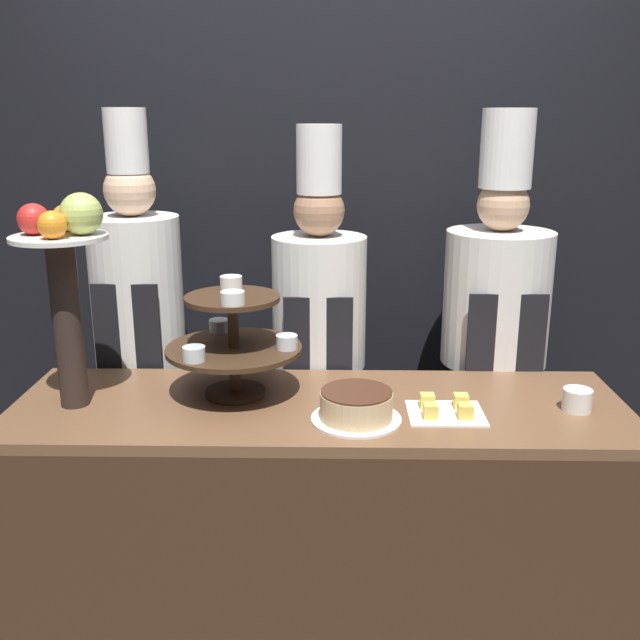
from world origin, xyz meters
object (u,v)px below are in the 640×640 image
cup_white (577,400)px  chef_center_left (319,337)px  tiered_stand (234,337)px  chef_center_right (494,334)px  cake_square_tray (446,409)px  chef_left (140,327)px  fruit_pedestal (65,269)px  cake_round (356,406)px

cup_white → chef_center_left: chef_center_left is taller
tiered_stand → cup_white: (1.09, -0.11, -0.16)m
chef_center_left → chef_center_right: (0.67, -0.00, 0.02)m
cake_square_tray → chef_center_left: size_ratio=0.14×
chef_left → chef_center_left: (0.70, 0.00, -0.04)m
chef_left → cake_square_tray: bearing=-28.0°
fruit_pedestal → tiered_stand: bearing=10.7°
chef_left → fruit_pedestal: bearing=-96.9°
fruit_pedestal → cake_square_tray: size_ratio=2.87×
fruit_pedestal → cake_round: fruit_pedestal is taller
chef_center_right → cake_round: bearing=-130.9°
fruit_pedestal → cup_white: (1.58, -0.02, -0.41)m
tiered_stand → fruit_pedestal: 0.56m
tiered_stand → cup_white: bearing=-5.9°
tiered_stand → cup_white: tiered_stand is taller
cake_round → chef_center_right: (0.55, 0.63, 0.04)m
cake_round → chef_center_right: size_ratio=0.15×
tiered_stand → chef_center_right: 1.04m
tiered_stand → cake_round: size_ratio=1.61×
fruit_pedestal → cake_square_tray: fruit_pedestal is taller
tiered_stand → cake_square_tray: size_ratio=1.90×
cup_white → chef_center_right: size_ratio=0.05×
chef_center_left → cake_round: bearing=-78.8°
cake_square_tray → chef_center_left: 0.71m
tiered_stand → chef_center_left: (0.27, 0.43, -0.13)m
fruit_pedestal → chef_left: size_ratio=0.38×
chef_center_left → chef_left: bearing=-180.0°
tiered_stand → chef_center_left: bearing=58.1°
chef_center_right → chef_left: bearing=-180.0°
cup_white → cake_square_tray: (-0.41, -0.04, -0.02)m
fruit_pedestal → cake_round: size_ratio=2.43×
cup_white → chef_left: bearing=160.2°
fruit_pedestal → cup_white: 1.63m
tiered_stand → chef_left: chef_left is taller
fruit_pedestal → chef_left: bearing=83.1°
fruit_pedestal → cup_white: bearing=-0.7°
cake_round → chef_center_right: 0.84m
fruit_pedestal → cup_white: fruit_pedestal is taller
cake_round → chef_center_right: bearing=49.1°
chef_center_right → tiered_stand: bearing=-155.4°
tiered_stand → chef_left: bearing=134.7°
cake_round → chef_center_left: chef_center_left is taller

